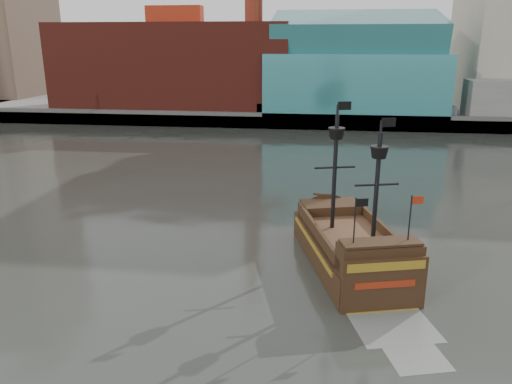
# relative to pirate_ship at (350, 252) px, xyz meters

# --- Properties ---
(ground) EXTENTS (400.00, 400.00, 0.00)m
(ground) POSITION_rel_pirate_ship_xyz_m (-6.93, -10.44, -1.02)
(ground) COLOR #272925
(ground) RESTS_ON ground
(promenade_far) EXTENTS (220.00, 60.00, 2.00)m
(promenade_far) POSITION_rel_pirate_ship_xyz_m (-6.93, 81.56, -0.02)
(promenade_far) COLOR slate
(promenade_far) RESTS_ON ground
(seawall) EXTENTS (220.00, 1.00, 2.60)m
(seawall) POSITION_rel_pirate_ship_xyz_m (-6.93, 52.06, 0.28)
(seawall) COLOR #4C4C49
(seawall) RESTS_ON ground
(pirate_ship) EXTENTS (8.27, 15.63, 11.22)m
(pirate_ship) POSITION_rel_pirate_ship_xyz_m (0.00, 0.00, 0.00)
(pirate_ship) COLOR black
(pirate_ship) RESTS_ON ground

